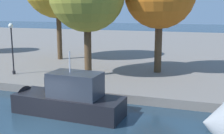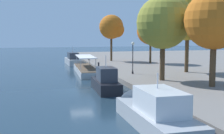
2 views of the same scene
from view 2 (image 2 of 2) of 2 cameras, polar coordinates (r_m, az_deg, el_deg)
The scene contains 13 objects.
ground_plane at distance 33.29m, azimuth -5.66°, elevation -4.49°, with size 220.00×220.00×0.00m, color #1E3342.
motor_yacht_0 at distance 62.83m, azimuth -7.47°, elevation 1.14°, with size 9.35×2.41×4.45m.
tour_boat_1 at distance 48.92m, azimuth -5.10°, elevation -0.68°, with size 14.83×3.50×3.75m.
motor_yacht_2 at distance 33.46m, azimuth -1.36°, elevation -3.14°, with size 7.87×2.55×4.60m.
motor_yacht_3 at distance 21.10m, azimuth 7.58°, elevation -8.66°, with size 10.18×2.91×4.67m.
mooring_bollard_0 at distance 64.42m, azimuth -4.38°, elevation 1.61°, with size 0.30×0.30×0.70m.
mooring_bollard_1 at distance 52.31m, azimuth -2.54°, elevation 0.56°, with size 0.32×0.32×0.73m.
lamp_post at distance 42.30m, azimuth 3.92°, elevation 2.48°, with size 0.41×0.41×4.47m.
tree_0 at distance 62.66m, azimuth 0.02°, elevation 7.37°, with size 4.96×4.98×9.46m.
tree_1 at distance 33.46m, azimuth 19.32°, elevation 8.52°, with size 6.58×6.23×10.14m.
tree_2 at distance 36.97m, azimuth 9.81°, elevation 8.25°, with size 6.28×6.71×10.03m.
tree_3 at distance 45.84m, azimuth 14.00°, elevation 9.53°, with size 7.55×7.47×12.06m.
tree_4 at distance 58.07m, azimuth 7.24°, elevation 6.64°, with size 5.24×5.24×8.73m.
Camera 2 is at (32.32, -5.07, 6.19)m, focal length 48.73 mm.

